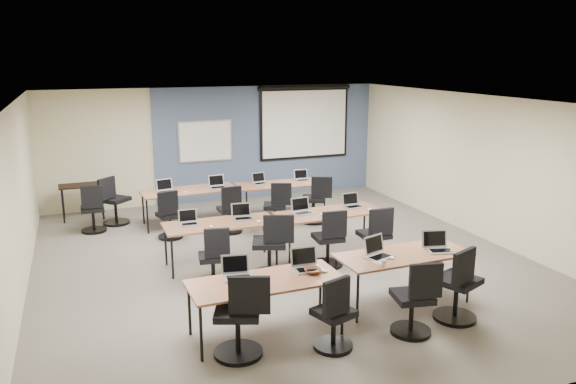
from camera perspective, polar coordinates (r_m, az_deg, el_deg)
name	(u,v)px	position (r m, az deg, el deg)	size (l,w,h in m)	color
floor	(284,261)	(9.60, -0.46, -7.07)	(8.00, 9.00, 0.02)	#6B6354
ceiling	(283,101)	(9.00, -0.49, 9.21)	(8.00, 9.00, 0.02)	white
wall_back	(217,144)	(13.44, -7.20, 4.82)	(8.00, 0.04, 2.70)	beige
wall_front	(455,287)	(5.41, 16.60, -9.24)	(8.00, 0.04, 2.70)	beige
wall_left	(15,207)	(8.70, -25.99, -1.37)	(0.04, 9.00, 2.70)	beige
wall_right	(482,167)	(11.21, 19.08, 2.39)	(0.04, 9.00, 2.70)	beige
blue_accent_panel	(268,142)	(13.76, -2.09, 5.12)	(5.50, 0.04, 2.70)	#3D5977
whiteboard	(205,141)	(13.29, -8.39, 5.11)	(1.28, 0.03, 0.98)	#ADADAD
projector_screen	(305,119)	(13.96, 1.70, 7.47)	(2.40, 0.10, 1.82)	black
training_table_front_left	(266,283)	(6.97, -2.28, -9.26)	(1.90, 0.79, 0.73)	#A7763B
training_table_front_right	(403,257)	(8.01, 11.64, -6.44)	(1.87, 0.78, 0.73)	#9F5F2A
training_table_mid_left	(221,225)	(9.30, -6.86, -3.39)	(1.84, 0.77, 0.73)	olive
training_table_mid_right	(330,214)	(9.91, 4.24, -2.25)	(1.88, 0.78, 0.73)	brown
training_table_back_left	(189,192)	(11.66, -10.01, 0.03)	(1.92, 0.80, 0.73)	olive
training_table_back_right	(281,185)	(12.05, -0.70, 0.68)	(1.88, 0.78, 0.73)	#A15C32
laptop_0	(237,272)	(7.05, -5.20, -8.11)	(0.34, 0.29, 0.26)	#BBBBBE
mouse_0	(252,278)	(6.99, -3.71, -8.71)	(0.07, 0.10, 0.04)	white
task_chair_0	(241,322)	(6.61, -4.85, -13.03)	(0.60, 0.58, 1.05)	black
laptop_1	(306,264)	(7.27, 1.89, -7.33)	(0.35, 0.30, 0.27)	#B6B6C0
mouse_1	(325,271)	(7.22, 3.77, -7.98)	(0.06, 0.10, 0.03)	white
task_chair_1	(334,320)	(6.77, 4.72, -12.79)	(0.49, 0.47, 0.96)	black
laptop_2	(377,252)	(7.80, 9.07, -6.02)	(0.36, 0.30, 0.27)	#AAAAAA
mouse_2	(392,258)	(7.77, 10.52, -6.59)	(0.06, 0.10, 0.04)	white
task_chair_2	(415,304)	(7.25, 12.78, -11.06)	(0.51, 0.51, 0.99)	black
laptop_3	(438,246)	(8.21, 15.01, -5.31)	(0.36, 0.30, 0.27)	silver
mouse_3	(451,252)	(8.19, 16.26, -5.86)	(0.06, 0.09, 0.03)	white
task_chair_3	(458,290)	(7.74, 16.87, -9.51)	(0.60, 0.57, 1.04)	black
laptop_4	(189,221)	(9.28, -10.06, -2.88)	(0.30, 0.26, 0.23)	#B2B2BD
mouse_4	(211,226)	(9.09, -7.81, -3.47)	(0.05, 0.09, 0.03)	white
task_chair_4	(214,262)	(8.56, -7.51, -7.04)	(0.46, 0.46, 0.95)	black
laptop_5	(242,215)	(9.48, -4.65, -2.34)	(0.33, 0.28, 0.25)	silver
mouse_5	(259,221)	(9.28, -3.02, -2.99)	(0.06, 0.10, 0.04)	white
task_chair_5	(271,250)	(8.82, -1.69, -5.96)	(0.61, 0.58, 1.05)	black
laptop_6	(302,209)	(9.78, 1.44, -1.79)	(0.34, 0.29, 0.26)	silver
mouse_6	(322,214)	(9.70, 3.47, -2.24)	(0.07, 0.10, 0.04)	white
task_chair_6	(329,243)	(9.27, 4.24, -5.20)	(0.51, 0.51, 0.99)	black
laptop_7	(352,204)	(10.24, 6.56, -1.17)	(0.32, 0.27, 0.25)	#B5B5C3
mouse_7	(370,210)	(10.07, 8.37, -1.78)	(0.06, 0.10, 0.04)	white
task_chair_7	(375,240)	(9.46, 8.87, -4.89)	(0.52, 0.52, 1.00)	black
laptop_8	(165,189)	(11.55, -12.38, 0.31)	(0.33, 0.28, 0.25)	#9E9EA8
mouse_8	(186,192)	(11.41, -10.32, -0.02)	(0.06, 0.09, 0.03)	white
task_chair_8	(170,219)	(10.87, -11.94, -2.68)	(0.48, 0.48, 0.96)	black
laptop_9	(217,185)	(11.75, -7.19, 0.76)	(0.33, 0.28, 0.25)	#A4A4B2
mouse_9	(228,189)	(11.52, -6.15, 0.26)	(0.06, 0.09, 0.03)	white
task_chair_9	(230,213)	(11.04, -5.88, -2.18)	(0.48, 0.48, 0.97)	black
laptop_10	(260,181)	(12.03, -2.90, 1.14)	(0.30, 0.25, 0.23)	#BCBCBD
mouse_10	(280,185)	(11.84, -0.79, 0.71)	(0.06, 0.09, 0.03)	white
task_chair_10	(277,210)	(11.19, -1.18, -1.85)	(0.52, 0.50, 0.98)	black
laptop_11	(302,178)	(12.33, 1.44, 1.46)	(0.30, 0.26, 0.23)	#BABABE
mouse_11	(314,181)	(12.19, 2.69, 1.08)	(0.06, 0.10, 0.04)	white
task_chair_11	(316,203)	(11.66, 2.83, -1.16)	(0.56, 0.53, 1.01)	black
blue_mousepad	(257,284)	(6.85, -3.21, -9.29)	(0.22, 0.18, 0.01)	navy
snack_bowl	(313,271)	(7.16, 2.54, -8.01)	(0.22, 0.22, 0.05)	brown
snack_plate	(379,262)	(7.62, 9.25, -6.98)	(0.17, 0.17, 0.01)	white
coffee_cup	(383,263)	(7.47, 9.66, -7.16)	(0.06, 0.06, 0.06)	white
utility_table	(82,189)	(12.63, -20.23, 0.28)	(0.91, 0.50, 0.75)	black
spare_chair_a	(114,205)	(12.06, -17.30, -1.23)	(0.64, 0.54, 1.02)	black
spare_chair_b	(93,213)	(11.66, -19.21, -2.01)	(0.49, 0.49, 0.97)	black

